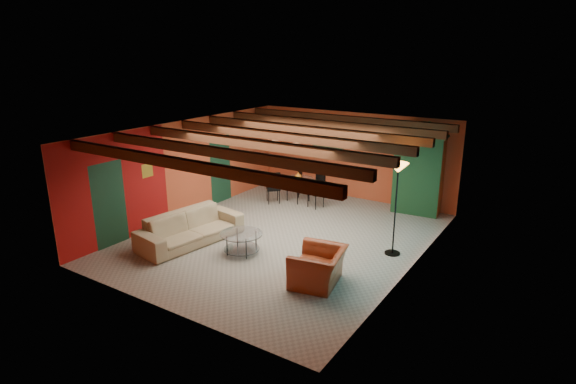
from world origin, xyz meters
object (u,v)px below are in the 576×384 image
Objects in this scene: armchair at (318,267)px; floor_lamp at (395,209)px; dining_table at (298,186)px; potted_plant at (424,128)px; vase at (298,166)px; armoire at (420,175)px; coffee_table at (242,243)px; sofa at (190,228)px.

floor_lamp is at bearing 149.65° from armchair.
dining_table is 4.26× the size of potted_plant.
potted_plant reaches higher than vase.
floor_lamp is (3.89, -2.15, 0.58)m from dining_table.
armoire is at bearing 98.15° from floor_lamp.
potted_plant is at bearing 63.37° from coffee_table.
potted_plant is (0.00, 0.00, 1.34)m from armoire.
floor_lamp is (4.39, 2.04, 0.71)m from sofa.
dining_table is 3.63m from armoire.
sofa is 4.22m from dining_table.
sofa is 4.90m from floor_lamp.
floor_lamp is at bearing -28.90° from dining_table.
coffee_table is (-2.21, 0.32, -0.11)m from armchair.
armoire is at bearing -27.93° from sofa.
armchair is (3.64, -0.14, -0.02)m from sofa.
floor_lamp is (0.75, 2.18, 0.72)m from armchair.
coffee_table is 5.66m from armoire.
armoire is 3.17m from floor_lamp.
sofa reaches higher than armchair.
potted_plant reaches higher than armoire.
potted_plant reaches higher than dining_table.
sofa is at bearing -155.09° from floor_lamp.
vase is at bearing 103.03° from coffee_table.
coffee_table is at bearing -121.52° from armoire.
armoire reaches higher than armchair.
potted_plant is at bearing 165.43° from armchair.
sofa is 1.18× the size of armoire.
armchair is at bearing -54.10° from vase.
dining_table is (-0.93, 4.01, 0.25)m from coffee_table.
vase is at bearing 151.10° from floor_lamp.
dining_table is at bearing 151.10° from floor_lamp.
sofa is at bearing -127.27° from potted_plant.
floor_lamp is at bearing -81.85° from potted_plant.
armchair is 5.35m from dining_table.
armchair is at bearing -8.27° from coffee_table.
vase is (0.00, 0.00, 0.61)m from dining_table.
floor_lamp reaches higher than vase.
armchair is 5.73m from potted_plant.
coffee_table is (1.43, 0.18, -0.13)m from sofa.
sofa is 4.28m from vase.
coffee_table is 4.20m from vase.
potted_plant is at bearing 16.16° from dining_table.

